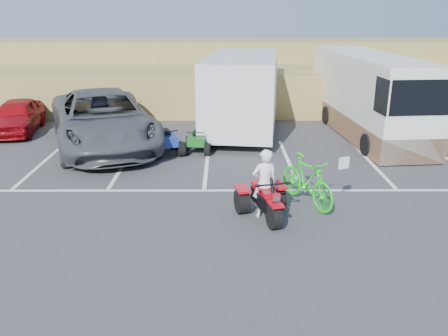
{
  "coord_description": "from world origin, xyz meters",
  "views": [
    {
      "loc": [
        0.52,
        -9.9,
        4.86
      ],
      "look_at": [
        0.55,
        1.42,
        1.0
      ],
      "focal_mm": 38.0,
      "sensor_mm": 36.0,
      "label": 1
    }
  ],
  "objects_px": {
    "red_trike_atv": "(266,218)",
    "rv_motorhome": "(367,100)",
    "quad_atv_blue": "(165,154)",
    "grey_pickup": "(103,119)",
    "cargo_trailer": "(243,91)",
    "red_car": "(17,116)",
    "rider": "(265,183)",
    "quad_atv_green": "(198,152)",
    "green_dirt_bike": "(307,181)"
  },
  "relations": [
    {
      "from": "cargo_trailer",
      "to": "quad_atv_green",
      "type": "xyz_separation_m",
      "value": [
        -1.67,
        -2.88,
        -1.66
      ]
    },
    {
      "from": "grey_pickup",
      "to": "green_dirt_bike",
      "type": "bearing_deg",
      "value": -60.39
    },
    {
      "from": "rv_motorhome",
      "to": "quad_atv_blue",
      "type": "height_order",
      "value": "rv_motorhome"
    },
    {
      "from": "grey_pickup",
      "to": "quad_atv_blue",
      "type": "xyz_separation_m",
      "value": [
        2.32,
        -0.96,
        -1.0
      ]
    },
    {
      "from": "quad_atv_blue",
      "to": "rv_motorhome",
      "type": "bearing_deg",
      "value": -0.16
    },
    {
      "from": "rv_motorhome",
      "to": "quad_atv_green",
      "type": "bearing_deg",
      "value": -163.16
    },
    {
      "from": "quad_atv_blue",
      "to": "quad_atv_green",
      "type": "xyz_separation_m",
      "value": [
        1.15,
        0.21,
        0.0
      ]
    },
    {
      "from": "cargo_trailer",
      "to": "quad_atv_green",
      "type": "distance_m",
      "value": 3.72
    },
    {
      "from": "red_car",
      "to": "quad_atv_green",
      "type": "distance_m",
      "value": 8.0
    },
    {
      "from": "grey_pickup",
      "to": "red_car",
      "type": "xyz_separation_m",
      "value": [
        -3.99,
        2.06,
        -0.33
      ]
    },
    {
      "from": "green_dirt_bike",
      "to": "quad_atv_green",
      "type": "height_order",
      "value": "green_dirt_bike"
    },
    {
      "from": "cargo_trailer",
      "to": "rv_motorhome",
      "type": "relative_size",
      "value": 0.79
    },
    {
      "from": "grey_pickup",
      "to": "quad_atv_green",
      "type": "xyz_separation_m",
      "value": [
        3.47,
        -0.75,
        -1.0
      ]
    },
    {
      "from": "cargo_trailer",
      "to": "quad_atv_green",
      "type": "height_order",
      "value": "cargo_trailer"
    },
    {
      "from": "cargo_trailer",
      "to": "quad_atv_blue",
      "type": "distance_m",
      "value": 4.5
    },
    {
      "from": "green_dirt_bike",
      "to": "quad_atv_blue",
      "type": "xyz_separation_m",
      "value": [
        -4.17,
        4.47,
        -0.64
      ]
    },
    {
      "from": "rider",
      "to": "quad_atv_green",
      "type": "relative_size",
      "value": 1.31
    },
    {
      "from": "red_car",
      "to": "grey_pickup",
      "type": "bearing_deg",
      "value": -35.35
    },
    {
      "from": "quad_atv_green",
      "to": "cargo_trailer",
      "type": "bearing_deg",
      "value": 65.54
    },
    {
      "from": "red_trike_atv",
      "to": "grey_pickup",
      "type": "xyz_separation_m",
      "value": [
        -5.38,
        6.33,
        1.0
      ]
    },
    {
      "from": "green_dirt_bike",
      "to": "quad_atv_green",
      "type": "bearing_deg",
      "value": 96.27
    },
    {
      "from": "red_trike_atv",
      "to": "grey_pickup",
      "type": "relative_size",
      "value": 0.23
    },
    {
      "from": "red_trike_atv",
      "to": "quad_atv_blue",
      "type": "relative_size",
      "value": 1.13
    },
    {
      "from": "red_trike_atv",
      "to": "rv_motorhome",
      "type": "relative_size",
      "value": 0.19
    },
    {
      "from": "rider",
      "to": "red_car",
      "type": "height_order",
      "value": "rider"
    },
    {
      "from": "red_trike_atv",
      "to": "quad_atv_blue",
      "type": "xyz_separation_m",
      "value": [
        -3.06,
        5.37,
        0.0
      ]
    },
    {
      "from": "red_trike_atv",
      "to": "rider",
      "type": "distance_m",
      "value": 0.86
    },
    {
      "from": "cargo_trailer",
      "to": "rider",
      "type": "bearing_deg",
      "value": -81.42
    },
    {
      "from": "green_dirt_bike",
      "to": "cargo_trailer",
      "type": "bearing_deg",
      "value": 73.57
    },
    {
      "from": "red_trike_atv",
      "to": "quad_atv_green",
      "type": "bearing_deg",
      "value": 94.75
    },
    {
      "from": "green_dirt_bike",
      "to": "grey_pickup",
      "type": "distance_m",
      "value": 8.47
    },
    {
      "from": "green_dirt_bike",
      "to": "rv_motorhome",
      "type": "relative_size",
      "value": 0.25
    },
    {
      "from": "red_trike_atv",
      "to": "quad_atv_green",
      "type": "distance_m",
      "value": 5.9
    },
    {
      "from": "quad_atv_blue",
      "to": "quad_atv_green",
      "type": "distance_m",
      "value": 1.17
    },
    {
      "from": "red_car",
      "to": "quad_atv_blue",
      "type": "bearing_deg",
      "value": -33.63
    },
    {
      "from": "quad_atv_green",
      "to": "red_trike_atv",
      "type": "bearing_deg",
      "value": -65.51
    },
    {
      "from": "red_car",
      "to": "rv_motorhome",
      "type": "relative_size",
      "value": 0.45
    },
    {
      "from": "quad_atv_blue",
      "to": "red_car",
      "type": "bearing_deg",
      "value": 134.23
    },
    {
      "from": "red_car",
      "to": "quad_atv_green",
      "type": "relative_size",
      "value": 3.04
    },
    {
      "from": "rider",
      "to": "quad_atv_blue",
      "type": "height_order",
      "value": "rider"
    },
    {
      "from": "rider",
      "to": "grey_pickup",
      "type": "height_order",
      "value": "grey_pickup"
    },
    {
      "from": "red_trike_atv",
      "to": "rv_motorhome",
      "type": "bearing_deg",
      "value": 46.03
    },
    {
      "from": "red_trike_atv",
      "to": "rv_motorhome",
      "type": "height_order",
      "value": "rv_motorhome"
    },
    {
      "from": "grey_pickup",
      "to": "cargo_trailer",
      "type": "bearing_deg",
      "value": 2.03
    },
    {
      "from": "red_trike_atv",
      "to": "rv_motorhome",
      "type": "distance_m",
      "value": 9.54
    },
    {
      "from": "rider",
      "to": "quad_atv_green",
      "type": "height_order",
      "value": "rider"
    },
    {
      "from": "cargo_trailer",
      "to": "rv_motorhome",
      "type": "height_order",
      "value": "rv_motorhome"
    },
    {
      "from": "rv_motorhome",
      "to": "quad_atv_green",
      "type": "relative_size",
      "value": 6.71
    },
    {
      "from": "grey_pickup",
      "to": "cargo_trailer",
      "type": "xyz_separation_m",
      "value": [
        5.14,
        2.13,
        0.66
      ]
    },
    {
      "from": "green_dirt_bike",
      "to": "red_trike_atv",
      "type": "bearing_deg",
      "value": -167.67
    }
  ]
}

